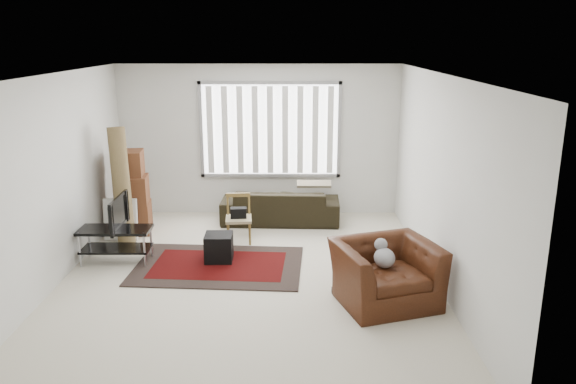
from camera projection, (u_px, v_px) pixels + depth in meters
name	position (u px, v px, depth m)	size (l,w,h in m)	color
room	(251.00, 144.00, 7.55)	(6.00, 6.02, 2.71)	beige
persian_rug	(219.00, 265.00, 7.98)	(2.43, 1.70, 0.02)	black
tv_stand	(116.00, 238.00, 8.04)	(1.02, 0.46, 0.51)	black
tv	(113.00, 213.00, 7.94)	(0.82, 0.11, 0.47)	black
subwoofer	(219.00, 247.00, 8.10)	(0.39, 0.39, 0.39)	black
moving_boxes	(131.00, 195.00, 9.19)	(0.61, 0.57, 1.38)	brown
white_flatpack	(121.00, 219.00, 8.95)	(0.52, 0.08, 0.67)	silver
rolled_rug	(121.00, 186.00, 8.72)	(0.27, 0.27, 1.82)	brown
sofa	(280.00, 200.00, 9.79)	(2.04, 0.88, 0.78)	black
side_chair	(239.00, 216.00, 8.85)	(0.44, 0.44, 0.75)	#988B64
armchair	(386.00, 269.00, 6.79)	(1.42, 1.32, 0.86)	#3E1B0C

